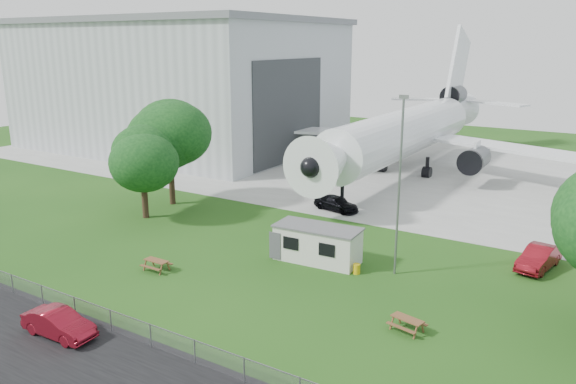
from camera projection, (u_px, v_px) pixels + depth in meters
The scene contains 15 objects.
ground at pixel (244, 279), 37.49m from camera, with size 160.00×160.00×0.00m, color #2D5E1B.
asphalt_strip at pixel (83, 373), 26.84m from camera, with size 120.00×8.00×0.02m, color black.
concrete_apron at pixel (428, 171), 68.63m from camera, with size 120.00×46.00×0.03m, color #B7B7B2.
hangar at pixel (181, 83), 83.96m from camera, with size 43.00×31.00×18.55m.
airliner at pixel (409, 130), 66.53m from camera, with size 46.36×47.73×17.69m.
site_cabin at pixel (318, 244), 40.26m from camera, with size 6.83×3.10×2.62m.
picnic_west at pixel (157, 270), 38.94m from camera, with size 1.80×1.50×0.76m, color brown, non-canonical shape.
picnic_east at pixel (407, 331), 30.79m from camera, with size 1.80×1.50×0.76m, color brown, non-canonical shape.
fence at pixel (138, 341), 29.71m from camera, with size 58.00×0.04×1.30m, color gray.
lamp_mast at pixel (399, 189), 36.83m from camera, with size 0.16×0.16×12.00m, color slate.
tree_west_big at pixel (169, 137), 53.26m from camera, with size 8.79×8.79×10.96m.
tree_west_small at pixel (142, 160), 49.30m from camera, with size 6.02×6.02×8.33m.
car_centre_sedan at pixel (59, 324), 30.07m from camera, with size 1.53×4.40×1.45m, color maroon.
car_ne_sedan at pixel (539, 258), 39.04m from camera, with size 1.69×4.84×1.59m, color maroon.
car_apron_van at pixel (336, 204), 52.58m from camera, with size 1.86×4.57×1.33m, color black.
Camera 1 is at (20.86, -27.89, 15.35)m, focal length 35.00 mm.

